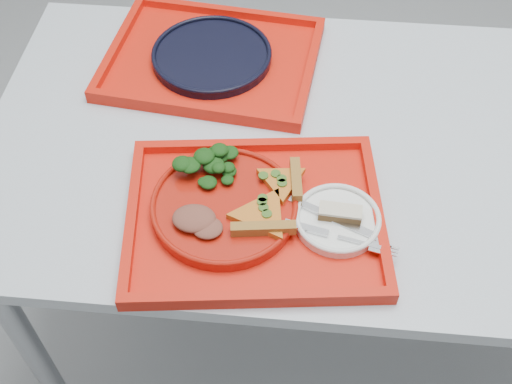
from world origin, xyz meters
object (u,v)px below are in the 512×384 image
dinner_plate (224,207)px  navy_plate (212,57)px  tray_far (212,62)px  dessert_bar (340,213)px  tray_main (255,219)px

dinner_plate → navy_plate: dinner_plate is taller
tray_far → dessert_bar: dessert_bar is taller
dinner_plate → navy_plate: size_ratio=1.00×
tray_main → dinner_plate: dinner_plate is taller
navy_plate → dessert_bar: (0.28, -0.42, 0.02)m
tray_main → navy_plate: size_ratio=1.73×
dinner_plate → dessert_bar: 0.20m
navy_plate → dessert_bar: dessert_bar is taller
dessert_bar → navy_plate: bearing=127.8°
navy_plate → dessert_bar: 0.50m
tray_main → tray_far: (-0.13, 0.42, 0.00)m
tray_main → tray_far: bearing=100.7°
tray_far → dessert_bar: 0.50m
tray_main → navy_plate: bearing=100.7°
tray_far → dinner_plate: 0.42m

